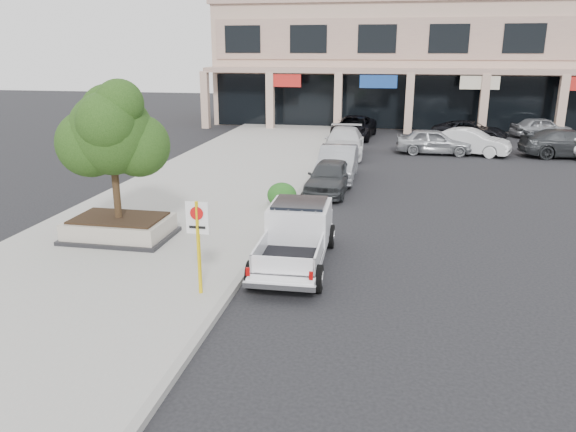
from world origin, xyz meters
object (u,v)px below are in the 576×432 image
object	(u,v)px
planter	(120,228)
lot_car_a	(434,141)
lot_car_e	(541,127)
lot_car_b	(470,142)
no_parking_sign	(198,235)
lot_car_d	(470,131)
curb_car_a	(329,177)
curb_car_c	(344,142)
curb_car_d	(354,127)
curb_car_b	(338,163)
pickup_truck	(295,238)
lot_car_c	(569,144)
planter_tree	(118,133)

from	to	relation	value
planter	lot_car_a	xyz separation A→B (m)	(10.45, 17.61, 0.25)
lot_car_e	lot_car_b	bearing A→B (deg)	126.64
planter	lot_car_b	size ratio (longest dim) A/B	0.72
no_parking_sign	lot_car_d	distance (m)	27.77
curb_car_a	curb_car_c	bearing A→B (deg)	94.63
lot_car_a	lot_car_e	xyz separation A→B (m)	(7.50, 7.80, -0.04)
no_parking_sign	curb_car_d	bearing A→B (deg)	86.42
curb_car_d	lot_car_e	size ratio (longest dim) A/B	1.33
curb_car_b	lot_car_d	xyz separation A→B (m)	(7.27, 12.72, -0.10)
pickup_truck	lot_car_c	world-z (taller)	pickup_truck
lot_car_a	lot_car_b	distance (m)	2.00
curb_car_c	lot_car_e	world-z (taller)	curb_car_c
curb_car_c	curb_car_d	distance (m)	6.43
curb_car_b	lot_car_c	world-z (taller)	same
pickup_truck	lot_car_d	bearing A→B (deg)	71.32
lot_car_a	lot_car_d	distance (m)	5.74
curb_car_c	curb_car_d	size ratio (longest dim) A/B	0.99
pickup_truck	lot_car_a	xyz separation A→B (m)	(4.73, 18.48, -0.08)
pickup_truck	lot_car_b	bearing A→B (deg)	68.74
curb_car_c	curb_car_b	bearing A→B (deg)	-89.76
pickup_truck	curb_car_d	distance (m)	23.40
planter_tree	lot_car_e	xyz separation A→B (m)	(17.82, 25.25, -2.73)
curb_car_c	lot_car_b	size ratio (longest dim) A/B	1.20
no_parking_sign	lot_car_a	distance (m)	22.09
no_parking_sign	lot_car_c	bearing A→B (deg)	57.04
lot_car_e	lot_car_c	bearing A→B (deg)	161.34
planter	lot_car_b	distance (m)	21.75
planter	pickup_truck	xyz separation A→B (m)	(5.72, -0.87, 0.33)
planter	lot_car_b	bearing A→B (deg)	55.13
lot_car_e	curb_car_b	bearing A→B (deg)	124.29
curb_car_c	lot_car_c	size ratio (longest dim) A/B	1.00
lot_car_d	lot_car_c	bearing A→B (deg)	-120.94
lot_car_b	lot_car_c	size ratio (longest dim) A/B	0.84
planter_tree	lot_car_b	distance (m)	21.71
planter_tree	lot_car_b	bearing A→B (deg)	55.19
curb_car_b	lot_car_c	xyz separation A→B (m)	(12.03, 7.97, 0.00)
lot_car_a	lot_car_d	bearing A→B (deg)	-26.63
curb_car_c	lot_car_d	xyz separation A→B (m)	(7.56, 6.65, -0.11)
planter_tree	curb_car_d	world-z (taller)	planter_tree
lot_car_c	planter	bearing A→B (deg)	129.04
curb_car_b	curb_car_c	distance (m)	6.08
pickup_truck	lot_car_e	size ratio (longest dim) A/B	1.27
lot_car_c	planter_tree	bearing A→B (deg)	129.01
curb_car_b	curb_car_a	bearing A→B (deg)	-92.16
planter	lot_car_e	xyz separation A→B (m)	(17.95, 25.41, 0.21)
curb_car_b	curb_car_d	distance (m)	12.51
lot_car_c	lot_car_e	size ratio (longest dim) A/B	1.31
planter_tree	lot_car_a	bearing A→B (deg)	59.41
curb_car_b	lot_car_a	size ratio (longest dim) A/B	1.09
curb_car_a	lot_car_c	size ratio (longest dim) A/B	0.77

